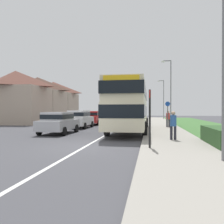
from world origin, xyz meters
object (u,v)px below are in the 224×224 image
Objects in this scene: bus_stop_sign at (150,114)px; street_lamp_far at (163,97)px; parked_car_white at (79,118)px; street_lamp_near at (221,16)px; parked_car_red at (94,117)px; pedestrian_at_stop at (173,124)px; cycle_route_sign at (168,113)px; street_lamp_mid at (170,88)px; parked_car_silver at (59,122)px; pedestrian_walking_away at (168,118)px; double_decker_bus at (130,105)px.

street_lamp_far is at bearing 85.77° from bus_stop_sign.
parked_car_white is 16.21m from street_lamp_near.
parked_car_red is at bearing 88.83° from parked_car_white.
pedestrian_at_stop is 3.14m from bus_stop_sign.
parked_car_red is 0.63× the size of street_lamp_far.
cycle_route_sign is 6.43m from street_lamp_mid.
parked_car_white is (-0.09, 5.20, 0.05)m from parked_car_silver.
parked_car_red is at bearing 152.21° from cycle_route_sign.
street_lamp_mid reaches higher than cycle_route_sign.
parked_car_white reaches higher than parked_car_red.
street_lamp_far reaches higher than pedestrian_walking_away.
parked_car_white is 8.44m from pedestrian_walking_away.
street_lamp_mid is at bearing 8.81° from parked_car_red.
street_lamp_far reaches higher than double_decker_bus.
parked_car_red is 17.36m from bus_stop_sign.
cycle_route_sign reaches higher than parked_car_silver.
parked_car_white is 2.46× the size of pedestrian_walking_away.
parked_car_white is at bearing 124.20° from street_lamp_near.
parked_car_red is 2.73× the size of pedestrian_walking_away.
pedestrian_at_stop is at bearing -45.83° from parked_car_white.
pedestrian_walking_away reaches higher than parked_car_red.
street_lamp_mid is at bearing 67.44° from double_decker_bus.
pedestrian_at_stop is 9.31m from pedestrian_walking_away.
street_lamp_mid reaches higher than bus_stop_sign.
double_decker_bus is 25.26m from street_lamp_far.
parked_car_white is at bearing -172.06° from pedestrian_walking_away.
parked_car_white is (-5.10, 2.88, -1.22)m from double_decker_bus.
parked_car_red is at bearing 89.94° from parked_car_silver.
pedestrian_at_stop is at bearing -92.25° from street_lamp_far.
street_lamp_far reaches higher than parked_car_silver.
parked_car_red is (0.10, 5.10, -0.04)m from parked_car_white.
pedestrian_walking_away reaches higher than parked_car_silver.
parked_car_red reaches higher than parked_car_silver.
bus_stop_sign is at bearing -41.33° from parked_car_silver.
bus_stop_sign is at bearing -58.76° from parked_car_white.
pedestrian_at_stop is at bearing 101.08° from street_lamp_near.
parked_car_white is at bearing -112.45° from street_lamp_far.
street_lamp_mid reaches higher than double_decker_bus.
parked_car_white is 11.59m from street_lamp_mid.
double_decker_bus is 6.75× the size of pedestrian_walking_away.
street_lamp_near reaches higher than pedestrian_at_stop.
street_lamp_near is at bearing -90.36° from street_lamp_far.
double_decker_bus is 2.74× the size of parked_car_white.
parked_car_red is 0.60× the size of street_lamp_mid.
parked_car_red is at bearing 154.51° from pedestrian_walking_away.
cycle_route_sign is (8.19, -4.31, 0.54)m from parked_car_red.
parked_car_red is 9.27m from cycle_route_sign.
street_lamp_mid is (2.34, 17.44, 2.80)m from bus_stop_sign.
parked_car_silver is 0.99× the size of parked_car_white.
bus_stop_sign is (-1.71, -12.13, 0.56)m from pedestrian_walking_away.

